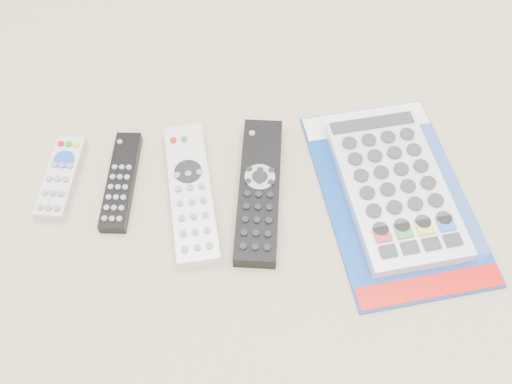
{
  "coord_description": "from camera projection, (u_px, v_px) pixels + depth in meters",
  "views": [
    {
      "loc": [
        -0.02,
        -0.4,
        0.65
      ],
      "look_at": [
        0.02,
        0.02,
        0.01
      ],
      "focal_mm": 40.0,
      "sensor_mm": 36.0,
      "label": 1
    }
  ],
  "objects": [
    {
      "name": "remote_silver_dvd",
      "position": [
        191.0,
        193.0,
        0.77
      ],
      "size": [
        0.07,
        0.22,
        0.03
      ],
      "rotation": [
        0.0,
        0.0,
        0.06
      ],
      "color": "silver",
      "rests_on": "ground"
    },
    {
      "name": "remote_small_grey",
      "position": [
        61.0,
        177.0,
        0.78
      ],
      "size": [
        0.06,
        0.14,
        0.02
      ],
      "rotation": [
        0.0,
        0.0,
        -0.17
      ],
      "color": "#BBBBBD",
      "rests_on": "ground"
    },
    {
      "name": "remote_large_black",
      "position": [
        259.0,
        190.0,
        0.77
      ],
      "size": [
        0.09,
        0.23,
        0.02
      ],
      "rotation": [
        0.0,
        0.0,
        -0.16
      ],
      "color": "black",
      "rests_on": "ground"
    },
    {
      "name": "remote_slim_black",
      "position": [
        121.0,
        181.0,
        0.78
      ],
      "size": [
        0.05,
        0.16,
        0.02
      ],
      "rotation": [
        0.0,
        0.0,
        -0.13
      ],
      "color": "black",
      "rests_on": "ground"
    },
    {
      "name": "jumbo_remote_packaged",
      "position": [
        395.0,
        187.0,
        0.76
      ],
      "size": [
        0.22,
        0.33,
        0.04
      ],
      "rotation": [
        0.0,
        0.0,
        0.09
      ],
      "color": "#0D3C98",
      "rests_on": "ground"
    }
  ]
}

